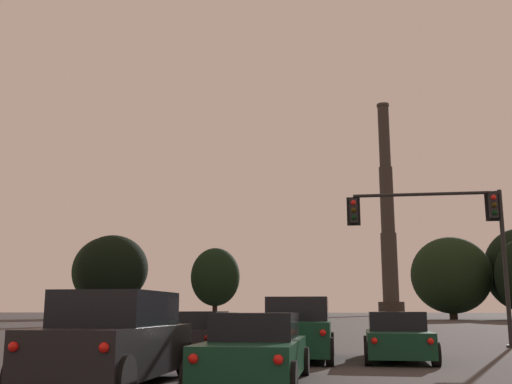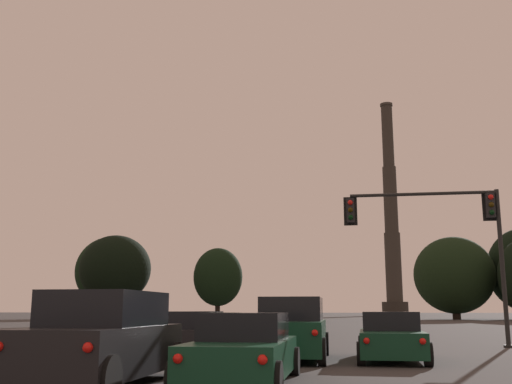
{
  "view_description": "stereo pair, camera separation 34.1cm",
  "coord_description": "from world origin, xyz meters",
  "views": [
    {
      "loc": [
        1.75,
        -2.9,
        1.49
      ],
      "look_at": [
        -4.63,
        40.1,
        10.05
      ],
      "focal_mm": 42.0,
      "sensor_mm": 36.0,
      "label": 1
    },
    {
      "loc": [
        2.09,
        -2.84,
        1.49
      ],
      "look_at": [
        -4.63,
        40.1,
        10.05
      ],
      "focal_mm": 42.0,
      "sensor_mm": 36.0,
      "label": 2
    }
  ],
  "objects": [
    {
      "name": "suv_left_lane_second",
      "position": [
        -2.88,
        8.96,
        0.9
      ],
      "size": [
        2.11,
        4.91,
        1.86
      ],
      "rotation": [
        0.0,
        0.0,
        -0.0
      ],
      "color": "black",
      "rests_on": "ground_plane"
    },
    {
      "name": "treeline_center_right",
      "position": [
        -38.68,
        95.68,
        7.9
      ],
      "size": [
        12.15,
        10.94,
        13.91
      ],
      "color": "black",
      "rests_on": "ground_plane"
    },
    {
      "name": "smokestack",
      "position": [
        13.49,
        160.35,
        22.72
      ],
      "size": [
        6.79,
        6.79,
        58.05
      ],
      "color": "#2B2722",
      "rests_on": "ground_plane"
    },
    {
      "name": "treeline_center_left",
      "position": [
        -19.4,
        94.06,
        6.76
      ],
      "size": [
        8.08,
        7.27,
        11.51
      ],
      "color": "black",
      "rests_on": "ground_plane"
    },
    {
      "name": "suv_center_lane_front",
      "position": [
        0.3,
        15.78,
        0.9
      ],
      "size": [
        2.18,
        4.94,
        1.86
      ],
      "rotation": [
        0.0,
        0.0,
        0.02
      ],
      "color": "#0F3823",
      "rests_on": "ground_plane"
    },
    {
      "name": "sedan_center_lane_second",
      "position": [
        -0.12,
        9.61,
        0.67
      ],
      "size": [
        2.01,
        4.72,
        1.43
      ],
      "rotation": [
        0.0,
        0.0,
        0.01
      ],
      "color": "#0F3823",
      "rests_on": "ground_plane"
    },
    {
      "name": "hatchback_left_lane_front",
      "position": [
        -2.96,
        16.62,
        0.66
      ],
      "size": [
        1.97,
        4.13,
        1.44
      ],
      "rotation": [
        0.0,
        0.0,
        -0.02
      ],
      "color": "black",
      "rests_on": "ground_plane"
    },
    {
      "name": "treeline_far_left",
      "position": [
        -36.19,
        91.55,
        8.06
      ],
      "size": [
        11.78,
        10.6,
        13.62
      ],
      "color": "black",
      "rests_on": "ground_plane"
    },
    {
      "name": "treeline_right_mid",
      "position": [
        18.05,
        94.35,
        6.77
      ],
      "size": [
        12.28,
        11.06,
        12.7
      ],
      "color": "black",
      "rests_on": "ground_plane"
    },
    {
      "name": "traffic_light_overhead_right",
      "position": [
        6.15,
        22.99,
        4.96
      ],
      "size": [
        6.56,
        0.5,
        6.43
      ],
      "color": "black",
      "rests_on": "ground_plane"
    },
    {
      "name": "sedan_right_lane_front",
      "position": [
        3.24,
        16.03,
        0.67
      ],
      "size": [
        2.08,
        4.74,
        1.43
      ],
      "rotation": [
        0.0,
        0.0,
        -0.02
      ],
      "color": "#0F3823",
      "rests_on": "ground_plane"
    }
  ]
}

